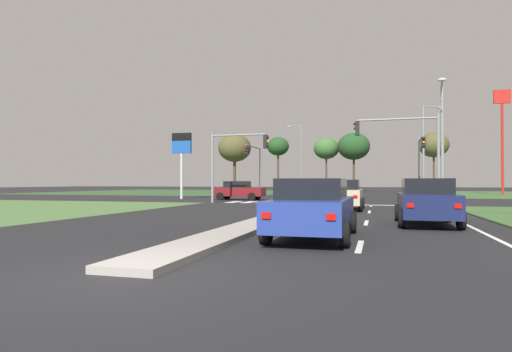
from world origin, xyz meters
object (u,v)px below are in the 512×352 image
(traffic_signal_far_left, at_px, (255,161))
(fastfood_pole_sign, at_px, (502,119))
(car_maroon_second, at_px, (239,190))
(street_lamp_third, at_px, (425,146))
(street_lamp_second, at_px, (442,135))
(treeline_fourth, at_px, (354,146))
(car_navy_near, at_px, (426,201))
(pedestrian_at_median, at_px, (338,185))
(traffic_signal_near_left, at_px, (234,154))
(car_blue_sixth, at_px, (313,208))
(traffic_signal_near_right, at_px, (406,142))
(fuel_price_totem, at_px, (182,151))
(street_lamp_fourth, at_px, (300,155))
(treeline_third, at_px, (326,149))
(treeline_second, at_px, (278,147))
(car_beige_fourth, at_px, (345,195))
(car_red_third, at_px, (336,187))
(treeline_fifth, at_px, (434,145))
(treeline_near, at_px, (235,148))
(traffic_signal_far_right, at_px, (421,156))

(traffic_signal_far_left, xyz_separation_m, fastfood_pole_sign, (25.51, 15.77, 5.31))
(car_maroon_second, distance_m, street_lamp_third, 18.58)
(street_lamp_second, relative_size, fastfood_pole_sign, 0.66)
(car_maroon_second, bearing_deg, treeline_fourth, 167.40)
(car_navy_near, distance_m, pedestrian_at_median, 29.97)
(traffic_signal_near_left, relative_size, treeline_fourth, 0.56)
(car_blue_sixth, distance_m, traffic_signal_near_right, 18.61)
(fuel_price_totem, bearing_deg, street_lamp_fourth, 82.62)
(car_blue_sixth, height_order, traffic_signal_far_left, traffic_signal_far_left)
(car_maroon_second, xyz_separation_m, traffic_signal_far_left, (-0.33, 6.13, 2.79))
(street_lamp_third, distance_m, pedestrian_at_median, 9.19)
(fastfood_pole_sign, xyz_separation_m, treeline_third, (-21.94, 13.85, -2.00))
(street_lamp_second, relative_size, treeline_second, 0.93)
(car_navy_near, height_order, car_blue_sixth, car_navy_near)
(car_beige_fourth, relative_size, fuel_price_totem, 0.74)
(traffic_signal_near_right, relative_size, fastfood_pole_sign, 0.47)
(car_maroon_second, bearing_deg, traffic_signal_near_right, 68.49)
(street_lamp_third, xyz_separation_m, treeline_fourth, (-7.89, 24.77, 2.11))
(traffic_signal_near_right, relative_size, street_lamp_second, 0.72)
(car_navy_near, xyz_separation_m, street_lamp_fourth, (-13.77, 54.14, 5.15))
(car_red_third, bearing_deg, pedestrian_at_median, 96.02)
(treeline_fourth, distance_m, treeline_fifth, 11.50)
(car_red_third, xyz_separation_m, pedestrian_at_median, (2.19, -20.79, 0.43))
(treeline_fifth, bearing_deg, fastfood_pole_sign, -63.31)
(street_lamp_second, xyz_separation_m, treeline_second, (-19.57, 37.08, 2.60))
(car_navy_near, relative_size, car_beige_fourth, 0.98)
(street_lamp_fourth, xyz_separation_m, treeline_fourth, (8.62, -1.53, 1.04))
(pedestrian_at_median, xyz_separation_m, treeline_fifth, (11.87, 22.99, 5.74))
(car_red_third, relative_size, treeline_fifth, 0.48)
(car_maroon_second, height_order, treeline_near, treeline_near)
(car_red_third, distance_m, traffic_signal_near_left, 37.15)
(car_red_third, distance_m, fastfood_pole_sign, 23.82)
(car_beige_fourth, bearing_deg, street_lamp_fourth, 102.68)
(traffic_signal_far_right, distance_m, treeline_near, 37.61)
(car_navy_near, xyz_separation_m, street_lamp_third, (2.74, 27.85, 4.08))
(car_beige_fourth, distance_m, treeline_fifth, 46.24)
(car_navy_near, relative_size, treeline_third, 0.49)
(treeline_fifth, bearing_deg, traffic_signal_far_left, -124.98)
(fuel_price_totem, bearing_deg, traffic_signal_near_left, -40.44)
(treeline_second, distance_m, treeline_fifth, 23.38)
(pedestrian_at_median, bearing_deg, car_red_third, -11.52)
(traffic_signal_far_right, bearing_deg, treeline_fifth, 81.17)
(car_blue_sixth, relative_size, pedestrian_at_median, 2.63)
(car_navy_near, xyz_separation_m, car_beige_fourth, (-3.31, 7.63, 0.00))
(car_maroon_second, height_order, car_red_third, car_maroon_second)
(car_maroon_second, relative_size, car_blue_sixth, 0.93)
(treeline_near, distance_m, treeline_second, 7.23)
(traffic_signal_far_right, relative_size, treeline_near, 0.59)
(pedestrian_at_median, distance_m, treeline_second, 26.16)
(treeline_third, bearing_deg, street_lamp_third, -65.05)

